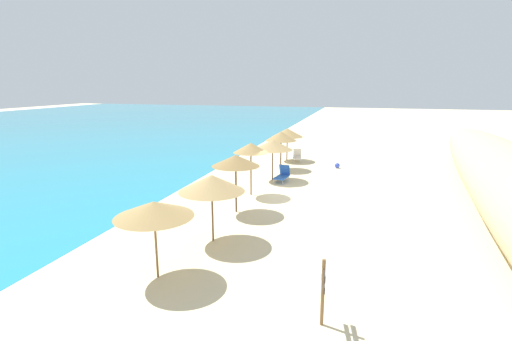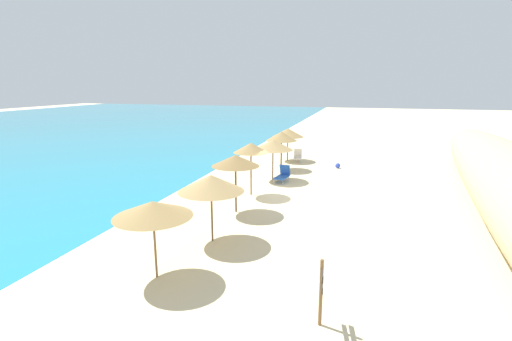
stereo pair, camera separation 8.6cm
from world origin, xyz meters
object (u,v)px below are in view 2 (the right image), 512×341
object	(u,v)px
beach_umbrella_4	(273,145)
beach_ball	(338,166)
lounge_chair_0	(283,175)
wooden_signpost	(321,287)
beach_umbrella_5	(282,136)
beach_umbrella_2	(235,161)
beach_umbrella_3	(251,148)
beach_umbrella_1	(211,183)
lounge_chair_1	(298,156)
beach_umbrella_0	(153,209)
beach_umbrella_6	(288,133)

from	to	relation	value
beach_umbrella_4	beach_ball	distance (m)	6.32
lounge_chair_0	wooden_signpost	world-z (taller)	wooden_signpost
beach_umbrella_4	beach_umbrella_5	bearing A→B (deg)	2.94
beach_umbrella_2	lounge_chair_0	world-z (taller)	beach_umbrella_2
beach_umbrella_3	lounge_chair_0	distance (m)	4.09
beach_ball	beach_umbrella_5	bearing A→B (deg)	111.40
beach_umbrella_1	beach_umbrella_2	bearing A→B (deg)	4.04
beach_umbrella_2	beach_umbrella_5	xyz separation A→B (m)	(9.62, -0.06, -0.12)
beach_umbrella_2	lounge_chair_0	xyz separation A→B (m)	(6.22, -0.91, -2.06)
wooden_signpost	beach_ball	size ratio (longest dim) A/B	4.85
lounge_chair_0	lounge_chair_1	distance (m)	6.46
beach_umbrella_0	beach_umbrella_5	world-z (taller)	beach_umbrella_5
beach_umbrella_1	lounge_chair_1	world-z (taller)	beach_umbrella_1
beach_umbrella_0	wooden_signpost	size ratio (longest dim) A/B	1.40
lounge_chair_1	beach_umbrella_1	bearing A→B (deg)	80.01
beach_umbrella_2	beach_umbrella_6	size ratio (longest dim) A/B	1.08
beach_umbrella_5	beach_umbrella_0	bearing A→B (deg)	178.56
beach_umbrella_6	beach_umbrella_5	bearing A→B (deg)	-176.46
beach_umbrella_4	beach_ball	size ratio (longest dim) A/B	6.96
beach_umbrella_2	beach_umbrella_4	distance (m)	6.45
beach_umbrella_4	lounge_chair_1	distance (m)	6.52
beach_umbrella_5	lounge_chair_1	distance (m)	3.68
beach_umbrella_4	lounge_chair_1	size ratio (longest dim) A/B	1.87
lounge_chair_1	beach_umbrella_5	bearing A→B (deg)	69.63
beach_umbrella_4	beach_umbrella_5	xyz separation A→B (m)	(3.18, 0.16, 0.12)
beach_umbrella_2	wooden_signpost	xyz separation A→B (m)	(-7.66, -4.89, -1.42)
lounge_chair_0	beach_ball	size ratio (longest dim) A/B	3.79
beach_umbrella_1	wooden_signpost	xyz separation A→B (m)	(-4.15, -4.65, -1.25)
wooden_signpost	beach_ball	distance (m)	18.84
beach_umbrella_0	beach_umbrella_1	world-z (taller)	beach_umbrella_1
beach_umbrella_2	beach_ball	distance (m)	12.03
lounge_chair_0	beach_ball	distance (m)	5.76
beach_umbrella_5	beach_ball	size ratio (longest dim) A/B	7.30
beach_umbrella_5	lounge_chair_1	world-z (taller)	beach_umbrella_5
beach_umbrella_3	lounge_chair_1	bearing A→B (deg)	-4.98
beach_umbrella_5	beach_umbrella_6	world-z (taller)	beach_umbrella_5
lounge_chair_1	beach_ball	size ratio (longest dim) A/B	3.71
beach_umbrella_0	beach_umbrella_6	distance (m)	19.52
beach_umbrella_0	lounge_chair_1	xyz separation A→B (m)	(19.32, -1.06, -1.84)
beach_umbrella_4	lounge_chair_0	xyz separation A→B (m)	(-0.22, -0.69, -1.82)
beach_umbrella_6	wooden_signpost	world-z (taller)	beach_umbrella_6
beach_umbrella_5	lounge_chair_0	size ratio (longest dim) A/B	1.92
beach_umbrella_2	lounge_chair_0	size ratio (longest dim) A/B	1.97
lounge_chair_0	lounge_chair_1	bearing A→B (deg)	-79.68
wooden_signpost	beach_umbrella_5	bearing A→B (deg)	6.02
beach_umbrella_0	wooden_signpost	bearing A→B (deg)	-101.01
beach_ball	wooden_signpost	bearing A→B (deg)	-177.03
lounge_chair_1	beach_ball	bearing A→B (deg)	145.98
wooden_signpost	beach_umbrella_6	bearing A→B (deg)	4.17
beach_umbrella_5	wooden_signpost	size ratio (longest dim) A/B	1.50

